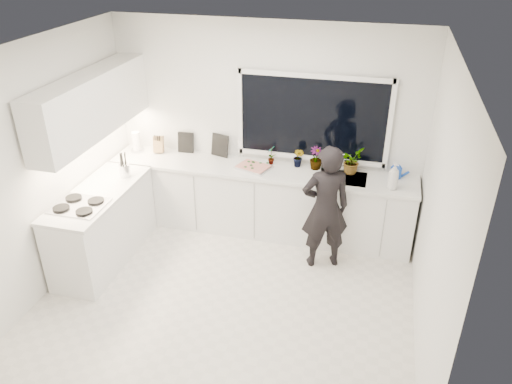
# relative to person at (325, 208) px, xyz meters

# --- Properties ---
(floor) EXTENTS (4.00, 3.50, 0.02)m
(floor) POSITION_rel_person_xyz_m (-0.92, -0.90, -0.78)
(floor) COLOR beige
(floor) RESTS_ON ground
(wall_back) EXTENTS (4.00, 0.02, 2.70)m
(wall_back) POSITION_rel_person_xyz_m (-0.92, 0.86, 0.58)
(wall_back) COLOR white
(wall_back) RESTS_ON ground
(wall_left) EXTENTS (0.02, 3.50, 2.70)m
(wall_left) POSITION_rel_person_xyz_m (-2.93, -0.90, 0.58)
(wall_left) COLOR white
(wall_left) RESTS_ON ground
(wall_right) EXTENTS (0.02, 3.50, 2.70)m
(wall_right) POSITION_rel_person_xyz_m (1.09, -0.90, 0.58)
(wall_right) COLOR white
(wall_right) RESTS_ON ground
(ceiling) EXTENTS (4.00, 3.50, 0.02)m
(ceiling) POSITION_rel_person_xyz_m (-0.92, -0.90, 1.94)
(ceiling) COLOR white
(ceiling) RESTS_ON wall_back
(window) EXTENTS (1.80, 0.02, 1.00)m
(window) POSITION_rel_person_xyz_m (-0.32, 0.83, 0.78)
(window) COLOR black
(window) RESTS_ON wall_back
(base_cabinets_back) EXTENTS (3.92, 0.58, 0.88)m
(base_cabinets_back) POSITION_rel_person_xyz_m (-0.92, 0.55, -0.33)
(base_cabinets_back) COLOR white
(base_cabinets_back) RESTS_ON floor
(base_cabinets_left) EXTENTS (0.58, 1.60, 0.88)m
(base_cabinets_left) POSITION_rel_person_xyz_m (-2.59, -0.55, -0.33)
(base_cabinets_left) COLOR white
(base_cabinets_left) RESTS_ON floor
(countertop_back) EXTENTS (3.94, 0.62, 0.04)m
(countertop_back) POSITION_rel_person_xyz_m (-0.92, 0.54, 0.13)
(countertop_back) COLOR silver
(countertop_back) RESTS_ON base_cabinets_back
(countertop_left) EXTENTS (0.62, 1.60, 0.04)m
(countertop_left) POSITION_rel_person_xyz_m (-2.59, -0.55, 0.13)
(countertop_left) COLOR silver
(countertop_left) RESTS_ON base_cabinets_left
(upper_cabinets) EXTENTS (0.34, 2.10, 0.70)m
(upper_cabinets) POSITION_rel_person_xyz_m (-2.71, -0.20, 1.08)
(upper_cabinets) COLOR white
(upper_cabinets) RESTS_ON wall_left
(sink) EXTENTS (0.58, 0.42, 0.14)m
(sink) POSITION_rel_person_xyz_m (0.13, 0.55, 0.10)
(sink) COLOR silver
(sink) RESTS_ON countertop_back
(faucet) EXTENTS (0.03, 0.03, 0.22)m
(faucet) POSITION_rel_person_xyz_m (0.13, 0.75, 0.26)
(faucet) COLOR silver
(faucet) RESTS_ON countertop_back
(stovetop) EXTENTS (0.56, 0.48, 0.03)m
(stovetop) POSITION_rel_person_xyz_m (-2.61, -0.90, 0.16)
(stovetop) COLOR black
(stovetop) RESTS_ON countertop_left
(person) EXTENTS (0.66, 0.55, 1.55)m
(person) POSITION_rel_person_xyz_m (0.00, 0.00, 0.00)
(person) COLOR black
(person) RESTS_ON floor
(pizza_tray) EXTENTS (0.49, 0.42, 0.03)m
(pizza_tray) POSITION_rel_person_xyz_m (-1.00, 0.52, 0.16)
(pizza_tray) COLOR #B0AFB4
(pizza_tray) RESTS_ON countertop_back
(pizza) EXTENTS (0.45, 0.38, 0.01)m
(pizza) POSITION_rel_person_xyz_m (-1.00, 0.52, 0.18)
(pizza) COLOR red
(pizza) RESTS_ON pizza_tray
(watering_can) EXTENTS (0.18, 0.18, 0.13)m
(watering_can) POSITION_rel_person_xyz_m (0.75, 0.71, 0.21)
(watering_can) COLOR #1240AD
(watering_can) RESTS_ON countertop_back
(paper_towel_roll) EXTENTS (0.13, 0.13, 0.26)m
(paper_towel_roll) POSITION_rel_person_xyz_m (-2.67, 0.65, 0.28)
(paper_towel_roll) COLOR white
(paper_towel_roll) RESTS_ON countertop_back
(knife_block) EXTENTS (0.15, 0.13, 0.22)m
(knife_block) POSITION_rel_person_xyz_m (-2.37, 0.69, 0.26)
(knife_block) COLOR #8A6040
(knife_block) RESTS_ON countertop_back
(utensil_crock) EXTENTS (0.14, 0.14, 0.16)m
(utensil_crock) POSITION_rel_person_xyz_m (-2.47, -0.10, 0.23)
(utensil_crock) COLOR silver
(utensil_crock) RESTS_ON countertop_left
(picture_frame_large) EXTENTS (0.22, 0.03, 0.28)m
(picture_frame_large) POSITION_rel_person_xyz_m (-2.01, 0.79, 0.29)
(picture_frame_large) COLOR black
(picture_frame_large) RESTS_ON countertop_back
(picture_frame_small) EXTENTS (0.25, 0.09, 0.30)m
(picture_frame_small) POSITION_rel_person_xyz_m (-1.53, 0.79, 0.30)
(picture_frame_small) COLOR black
(picture_frame_small) RESTS_ON countertop_back
(herb_plants) EXTENTS (1.23, 0.35, 0.32)m
(herb_plants) POSITION_rel_person_xyz_m (-0.04, 0.71, 0.30)
(herb_plants) COLOR #26662D
(herb_plants) RESTS_ON countertop_back
(soap_bottles) EXTENTS (0.18, 0.18, 0.33)m
(soap_bottles) POSITION_rel_person_xyz_m (0.72, 0.40, 0.29)
(soap_bottles) COLOR #D8BF66
(soap_bottles) RESTS_ON countertop_back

